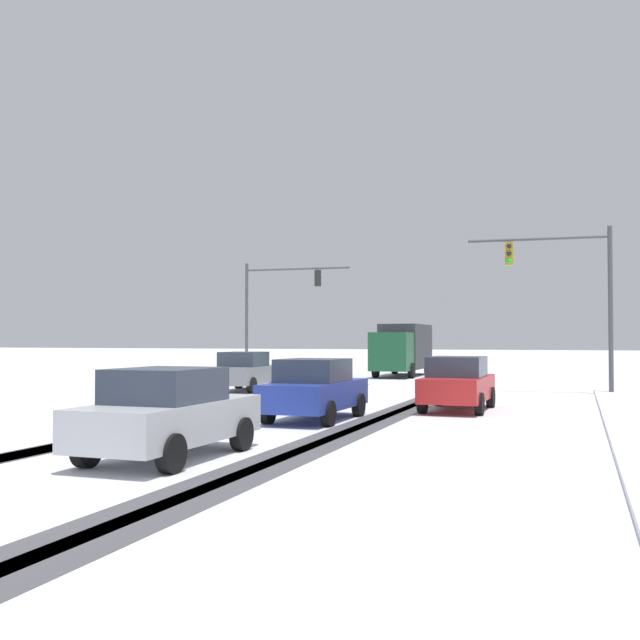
{
  "coord_description": "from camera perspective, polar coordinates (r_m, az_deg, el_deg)",
  "views": [
    {
      "loc": [
        8.37,
        -4.04,
        2.13
      ],
      "look_at": [
        0.0,
        19.67,
        2.8
      ],
      "focal_mm": 41.07,
      "sensor_mm": 36.0,
      "label": 1
    }
  ],
  "objects": [
    {
      "name": "car_grey_lead",
      "position": [
        30.49,
        -5.89,
        -3.99
      ],
      "size": [
        2.0,
        4.19,
        1.62
      ],
      "color": "slate",
      "rests_on": "ground"
    },
    {
      "name": "traffic_signal_far_left",
      "position": [
        41.59,
        -3.56,
        1.65
      ],
      "size": [
        6.19,
        0.55,
        6.5
      ],
      "color": "#47474C",
      "rests_on": "ground"
    },
    {
      "name": "wheel_track_center",
      "position": [
        18.83,
        4.57,
        -8.0
      ],
      "size": [
        0.81,
        30.91,
        0.01
      ],
      "primitive_type": "cube",
      "color": "#4C4C51",
      "rests_on": "ground"
    },
    {
      "name": "car_blue_third",
      "position": [
        19.36,
        -0.4,
        -5.42
      ],
      "size": [
        1.86,
        4.11,
        1.62
      ],
      "color": "#233899",
      "rests_on": "ground"
    },
    {
      "name": "traffic_signal_near_right",
      "position": [
        30.12,
        18.91,
        2.86
      ],
      "size": [
        5.45,
        0.57,
        6.5
      ],
      "color": "#47474C",
      "rests_on": "ground"
    },
    {
      "name": "car_red_second",
      "position": [
        22.38,
        10.68,
        -4.86
      ],
      "size": [
        1.88,
        4.12,
        1.62
      ],
      "color": "red",
      "rests_on": "ground"
    },
    {
      "name": "wheel_track_right_lane",
      "position": [
        20.68,
        -9.04,
        -7.41
      ],
      "size": [
        0.81,
        30.91,
        0.01
      ],
      "primitive_type": "cube",
      "color": "#4C4C51",
      "rests_on": "ground"
    },
    {
      "name": "box_truck_delivery",
      "position": [
        42.92,
        6.46,
        -2.18
      ],
      "size": [
        2.35,
        7.42,
        3.02
      ],
      "color": "#194C2D",
      "rests_on": "ground"
    },
    {
      "name": "wheel_track_left_lane",
      "position": [
        18.95,
        3.29,
        -7.96
      ],
      "size": [
        0.74,
        30.91,
        0.01
      ],
      "primitive_type": "cube",
      "color": "#4C4C51",
      "rests_on": "ground"
    },
    {
      "name": "car_silver_fourth",
      "position": [
        13.42,
        -11.71,
        -7.11
      ],
      "size": [
        1.85,
        4.11,
        1.62
      ],
      "color": "#B7BABF",
      "rests_on": "ground"
    },
    {
      "name": "wheel_track_oncoming",
      "position": [
        20.64,
        -8.84,
        -7.42
      ],
      "size": [
        0.82,
        30.91,
        0.01
      ],
      "primitive_type": "cube",
      "color": "#4C4C51",
      "rests_on": "ground"
    }
  ]
}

